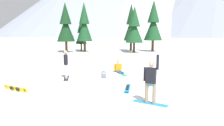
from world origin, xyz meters
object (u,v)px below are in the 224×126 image
Objects in this scene: pine_tree_short at (81,34)px; pine_tree_broad at (131,25)px; loose_snowboard_near_left at (152,76)px; pine_tree_young at (153,24)px; snowboarder_foreground at (151,81)px; pine_tree_leaning at (84,25)px; loose_snowboard_near_right at (128,88)px; snowboarder_background at (119,68)px; backpack_grey at (104,75)px; loose_snowboard_far_spare at (15,89)px; snowboarder_midground at (66,64)px; backpack_teal at (149,83)px; pine_tree_twin at (66,25)px; pine_tree_slender at (134,28)px.

pine_tree_broad is (8.32, 2.44, 1.40)m from pine_tree_short.
pine_tree_young is (-2.31, 19.90, 4.39)m from loose_snowboard_near_left.
snowboarder_foreground is 26.13m from pine_tree_broad.
pine_tree_leaning is 0.99× the size of pine_tree_broad.
pine_tree_young is (-1.40, 22.94, 4.51)m from loose_snowboard_near_right.
snowboarder_background is at bearing 158.20° from loose_snowboard_near_left.
pine_tree_broad is (-3.47, 19.13, 3.99)m from snowboarder_background.
pine_tree_short is at bearing 121.15° from backpack_grey.
backpack_grey is at bearing -58.85° from pine_tree_short.
pine_tree_short is (-11.37, 18.82, 2.70)m from backpack_grey.
backpack_grey reaches higher than loose_snowboard_far_spare.
pine_tree_broad is at bearing 91.98° from snowboarder_midground.
backpack_teal is at bearing -48.02° from snowboarder_background.
backpack_grey is at bearing -60.00° from pine_tree_leaning.
loose_snowboard_near_right is at bearing -132.32° from backpack_teal.
pine_tree_leaning is (-9.71, 16.82, 4.06)m from backpack_grey.
pine_tree_leaning is at bearing 125.92° from backpack_teal.
snowboarder_foreground is at bearing -75.26° from pine_tree_broad.
loose_snowboard_near_left is 21.10m from pine_tree_twin.
backpack_grey is 0.06× the size of pine_tree_broad.
pine_tree_leaning is at bearing -171.64° from pine_tree_slender.
snowboarder_midground is 19.06m from pine_tree_slender.
backpack_grey is 21.86m from pine_tree_broad.
pine_tree_broad is (-6.16, 22.12, 4.19)m from backpack_teal.
backpack_grey is 0.86× the size of backpack_teal.
pine_tree_short is 0.76× the size of pine_tree_slender.
snowboarder_foreground is 0.26× the size of pine_tree_broad.
loose_snowboard_near_right is 22.60m from pine_tree_leaning.
pine_tree_leaning is 1.12× the size of pine_tree_slender.
loose_snowboard_near_right is 0.25× the size of pine_tree_slender.
snowboarder_foreground is 3.76× the size of backpack_teal.
backpack_grey is at bearing 137.05° from loose_snowboard_near_right.
snowboarder_midground is 1.08× the size of loose_snowboard_near_left.
loose_snowboard_near_right is at bearing -57.82° from pine_tree_leaning.
pine_tree_young is at bearing 96.50° from snowboarder_foreground.
snowboarder_foreground is 27.17m from pine_tree_short.
pine_tree_young is at bearing 96.62° from loose_snowboard_near_left.
pine_tree_young is at bearing 88.06° from backpack_grey.
backpack_teal is 0.07× the size of pine_tree_leaning.
pine_tree_young is (3.92, 25.18, 4.40)m from loose_snowboard_far_spare.
backpack_teal is at bearing -53.67° from pine_tree_short.
backpack_grey is 19.85m from pine_tree_twin.
snowboarder_midground is at bearing 153.05° from snowboarder_foreground.
pine_tree_twin reaches higher than backpack_grey.
snowboarder_background is 18.28m from pine_tree_leaning.
snowboarder_midground is 22.32m from pine_tree_young.
snowboarder_background is 7.29m from loose_snowboard_far_spare.
pine_tree_short is at bearing 123.38° from snowboarder_foreground.
loose_snowboard_far_spare is (-5.31, -2.24, 0.11)m from loose_snowboard_near_right.
pine_tree_broad is (-6.08, 20.18, 4.16)m from loose_snowboard_near_left.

